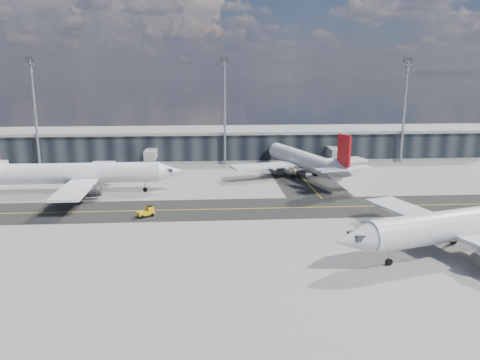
{
  "coord_description": "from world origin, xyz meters",
  "views": [
    {
      "loc": [
        -4.87,
        -79.41,
        24.47
      ],
      "look_at": [
        1.2,
        6.18,
        5.0
      ],
      "focal_mm": 35.0,
      "sensor_mm": 36.0,
      "label": 1
    }
  ],
  "objects_px": {
    "airliner_af": "(78,174)",
    "baggage_tug": "(147,212)",
    "airliner_near": "(471,223)",
    "service_van": "(304,173)",
    "airliner_redtail": "(304,161)"
  },
  "relations": [
    {
      "from": "airliner_af",
      "to": "service_van",
      "type": "distance_m",
      "value": 52.73
    },
    {
      "from": "airliner_near",
      "to": "baggage_tug",
      "type": "xyz_separation_m",
      "value": [
        -47.23,
        20.08,
        -3.32
      ]
    },
    {
      "from": "airliner_redtail",
      "to": "service_van",
      "type": "distance_m",
      "value": 3.89
    },
    {
      "from": "airliner_af",
      "to": "airliner_redtail",
      "type": "relative_size",
      "value": 1.05
    },
    {
      "from": "airliner_af",
      "to": "airliner_near",
      "type": "distance_m",
      "value": 73.84
    },
    {
      "from": "airliner_af",
      "to": "baggage_tug",
      "type": "height_order",
      "value": "airliner_af"
    },
    {
      "from": "airliner_near",
      "to": "service_van",
      "type": "height_order",
      "value": "airliner_near"
    },
    {
      "from": "airliner_af",
      "to": "baggage_tug",
      "type": "xyz_separation_m",
      "value": [
        16.15,
        -17.81,
        -3.32
      ]
    },
    {
      "from": "airliner_af",
      "to": "airliner_near",
      "type": "xyz_separation_m",
      "value": [
        63.37,
        -37.89,
        0.0
      ]
    },
    {
      "from": "airliner_redtail",
      "to": "service_van",
      "type": "height_order",
      "value": "airliner_redtail"
    },
    {
      "from": "baggage_tug",
      "to": "service_van",
      "type": "xyz_separation_m",
      "value": [
        34.56,
        31.84,
        -0.26
      ]
    },
    {
      "from": "airliner_af",
      "to": "service_van",
      "type": "relative_size",
      "value": 9.26
    },
    {
      "from": "service_van",
      "to": "airliner_redtail",
      "type": "bearing_deg",
      "value": -125.98
    },
    {
      "from": "airliner_af",
      "to": "baggage_tug",
      "type": "relative_size",
      "value": 13.57
    },
    {
      "from": "airliner_redtail",
      "to": "airliner_near",
      "type": "distance_m",
      "value": 51.86
    }
  ]
}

